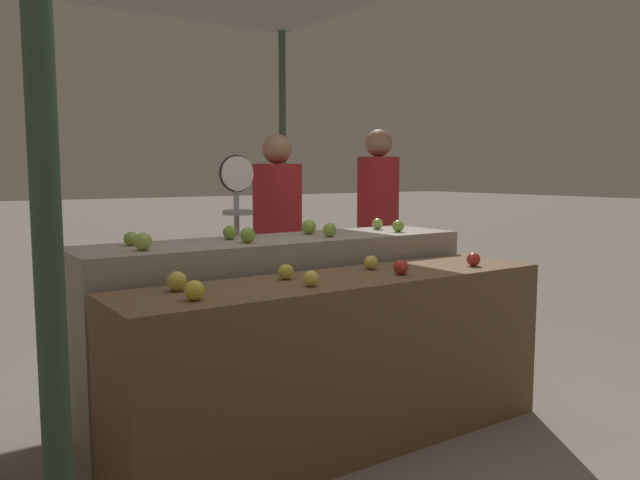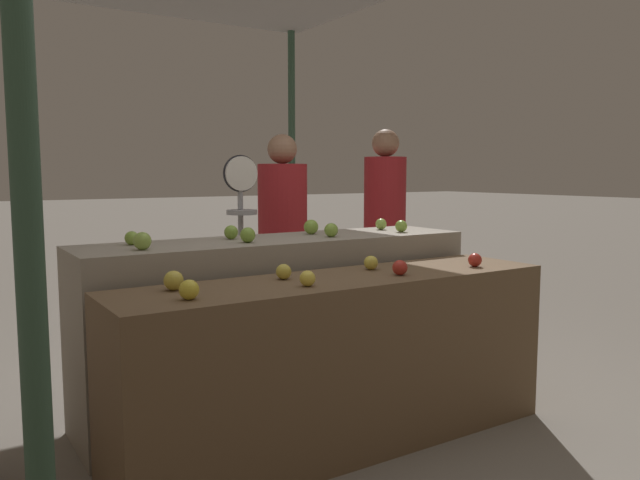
# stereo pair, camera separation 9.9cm
# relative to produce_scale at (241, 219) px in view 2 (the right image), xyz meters

# --- Properties ---
(ground_plane) EXTENTS (60.00, 60.00, 0.00)m
(ground_plane) POSITION_rel_produce_scale_xyz_m (-0.07, -1.25, -1.04)
(ground_plane) COLOR gray
(display_counter_front) EXTENTS (2.27, 0.55, 0.84)m
(display_counter_front) POSITION_rel_produce_scale_xyz_m (-0.07, -1.25, -0.62)
(display_counter_front) COLOR brown
(display_counter_front) RESTS_ON ground_plane
(display_counter_back) EXTENTS (2.27, 0.55, 0.98)m
(display_counter_back) POSITION_rel_produce_scale_xyz_m (-0.07, -0.65, -0.55)
(display_counter_back) COLOR gray
(display_counter_back) RESTS_ON ground_plane
(apple_front_0) EXTENTS (0.08, 0.08, 0.08)m
(apple_front_0) POSITION_rel_produce_scale_xyz_m (-0.89, -1.37, -0.16)
(apple_front_0) COLOR gold
(apple_front_0) RESTS_ON display_counter_front
(apple_front_1) EXTENTS (0.07, 0.07, 0.07)m
(apple_front_1) POSITION_rel_produce_scale_xyz_m (-0.34, -1.37, -0.16)
(apple_front_1) COLOR yellow
(apple_front_1) RESTS_ON display_counter_front
(apple_front_2) EXTENTS (0.08, 0.08, 0.08)m
(apple_front_2) POSITION_rel_produce_scale_xyz_m (0.21, -1.36, -0.16)
(apple_front_2) COLOR #B72D23
(apple_front_2) RESTS_ON display_counter_front
(apple_front_3) EXTENTS (0.07, 0.07, 0.07)m
(apple_front_3) POSITION_rel_produce_scale_xyz_m (0.73, -1.37, -0.16)
(apple_front_3) COLOR #B72D23
(apple_front_3) RESTS_ON display_counter_front
(apple_front_4) EXTENTS (0.09, 0.09, 0.09)m
(apple_front_4) POSITION_rel_produce_scale_xyz_m (-0.87, -1.14, -0.16)
(apple_front_4) COLOR gold
(apple_front_4) RESTS_ON display_counter_front
(apple_front_5) EXTENTS (0.07, 0.07, 0.07)m
(apple_front_5) POSITION_rel_produce_scale_xyz_m (-0.34, -1.16, -0.16)
(apple_front_5) COLOR gold
(apple_front_5) RESTS_ON display_counter_front
(apple_front_6) EXTENTS (0.07, 0.07, 0.07)m
(apple_front_6) POSITION_rel_produce_scale_xyz_m (0.19, -1.15, -0.16)
(apple_front_6) COLOR gold
(apple_front_6) RESTS_ON display_counter_front
(apple_back_0) EXTENTS (0.09, 0.09, 0.09)m
(apple_back_0) POSITION_rel_produce_scale_xyz_m (-0.89, -0.77, -0.02)
(apple_back_0) COLOR #8EB247
(apple_back_0) RESTS_ON display_counter_back
(apple_back_1) EXTENTS (0.08, 0.08, 0.08)m
(apple_back_1) POSITION_rel_produce_scale_xyz_m (-0.33, -0.76, -0.02)
(apple_back_1) COLOR #7AA338
(apple_back_1) RESTS_ON display_counter_back
(apple_back_2) EXTENTS (0.08, 0.08, 0.08)m
(apple_back_2) POSITION_rel_produce_scale_xyz_m (0.20, -0.76, -0.02)
(apple_back_2) COLOR #84AD3D
(apple_back_2) RESTS_ON display_counter_back
(apple_back_3) EXTENTS (0.07, 0.07, 0.07)m
(apple_back_3) POSITION_rel_produce_scale_xyz_m (0.73, -0.75, -0.03)
(apple_back_3) COLOR #84AD3D
(apple_back_3) RESTS_ON display_counter_back
(apple_back_4) EXTENTS (0.07, 0.07, 0.07)m
(apple_back_4) POSITION_rel_produce_scale_xyz_m (-0.87, -0.54, -0.03)
(apple_back_4) COLOR #84AD3D
(apple_back_4) RESTS_ON display_counter_back
(apple_back_5) EXTENTS (0.08, 0.08, 0.08)m
(apple_back_5) POSITION_rel_produce_scale_xyz_m (-0.33, -0.56, -0.02)
(apple_back_5) COLOR #7AA338
(apple_back_5) RESTS_ON display_counter_back
(apple_back_6) EXTENTS (0.09, 0.09, 0.09)m
(apple_back_6) POSITION_rel_produce_scale_xyz_m (0.19, -0.56, -0.02)
(apple_back_6) COLOR #84AD3D
(apple_back_6) RESTS_ON display_counter_back
(apple_back_7) EXTENTS (0.07, 0.07, 0.07)m
(apple_back_7) POSITION_rel_produce_scale_xyz_m (0.73, -0.55, -0.03)
(apple_back_7) COLOR #8EB247
(apple_back_7) RESTS_ON display_counter_back
(produce_scale) EXTENTS (0.24, 0.20, 1.46)m
(produce_scale) POSITION_rel_produce_scale_xyz_m (0.00, 0.00, 0.00)
(produce_scale) COLOR #99999E
(produce_scale) RESTS_ON ground_plane
(person_vendor_at_scale) EXTENTS (0.44, 0.44, 1.62)m
(person_vendor_at_scale) POSITION_rel_produce_scale_xyz_m (0.44, 0.23, -0.11)
(person_vendor_at_scale) COLOR #2D2D38
(person_vendor_at_scale) RESTS_ON ground_plane
(person_customer_left) EXTENTS (0.35, 0.35, 1.69)m
(person_customer_left) POSITION_rel_produce_scale_xyz_m (1.42, 0.28, -0.06)
(person_customer_left) COLOR #2D2D38
(person_customer_left) RESTS_ON ground_plane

